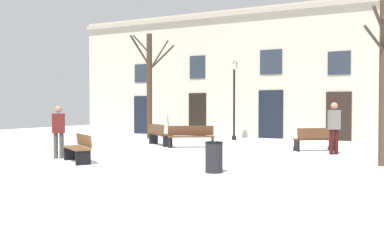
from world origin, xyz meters
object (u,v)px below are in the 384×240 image
(person_strolling, at_px, (59,129))
(litter_bin, at_px, (214,157))
(person_near_bench, at_px, (334,125))
(bench_near_center_tree, at_px, (191,136))
(streetlamp, at_px, (234,91))
(bench_back_to_back_left, at_px, (315,139))
(bench_near_lamp, at_px, (79,148))
(tree_foreground, at_px, (150,82))
(bench_back_to_back_right, at_px, (159,134))

(person_strolling, bearing_deg, litter_bin, -42.34)
(litter_bin, bearing_deg, person_near_bench, 74.74)
(person_near_bench, bearing_deg, bench_near_center_tree, 140.90)
(streetlamp, xyz_separation_m, bench_back_to_back_left, (4.87, -3.59, -1.91))
(litter_bin, relative_size, bench_near_lamp, 0.50)
(tree_foreground, distance_m, person_strolling, 9.48)
(streetlamp, xyz_separation_m, bench_near_lamp, (-0.35, -10.44, -1.92))
(bench_back_to_back_left, bearing_deg, bench_back_to_back_right, -32.29)
(tree_foreground, bearing_deg, bench_near_center_tree, -38.89)
(bench_back_to_back_left, distance_m, bench_back_to_back_right, 6.40)
(streetlamp, relative_size, bench_back_to_back_left, 2.60)
(bench_near_lamp, relative_size, person_near_bench, 0.87)
(tree_foreground, distance_m, litter_bin, 12.78)
(streetlamp, relative_size, bench_near_center_tree, 2.17)
(tree_foreground, height_order, bench_near_center_tree, tree_foreground)
(bench_near_lamp, bearing_deg, streetlamp, 121.25)
(bench_back_to_back_right, bearing_deg, litter_bin, 168.95)
(tree_foreground, height_order, bench_back_to_back_right, tree_foreground)
(litter_bin, bearing_deg, bench_back_to_back_left, 83.79)
(streetlamp, distance_m, bench_near_center_tree, 4.96)
(person_strolling, bearing_deg, streetlamp, 43.04)
(tree_foreground, xyz_separation_m, streetlamp, (4.19, 1.05, -0.52))
(tree_foreground, bearing_deg, bench_near_lamp, -67.74)
(bench_back_to_back_right, bearing_deg, streetlamp, -72.53)
(person_strolling, bearing_deg, tree_foreground, 68.36)
(bench_back_to_back_right, bearing_deg, bench_near_lamp, 136.79)
(bench_back_to_back_left, relative_size, bench_near_center_tree, 0.83)
(streetlamp, height_order, bench_near_center_tree, streetlamp)
(tree_foreground, xyz_separation_m, bench_near_center_tree, (4.38, -3.53, -2.40))
(litter_bin, xyz_separation_m, bench_back_to_back_left, (0.74, 6.84, 0.04))
(person_strolling, bearing_deg, bench_back_to_back_left, 6.76)
(litter_bin, xyz_separation_m, bench_near_lamp, (-4.47, -0.01, 0.03))
(tree_foreground, height_order, streetlamp, tree_foreground)
(bench_back_to_back_left, height_order, person_near_bench, person_near_bench)
(bench_near_center_tree, height_order, person_near_bench, person_near_bench)
(litter_bin, distance_m, person_strolling, 5.78)
(litter_bin, distance_m, bench_near_lamp, 4.47)
(bench_back_to_back_left, xyz_separation_m, bench_back_to_back_right, (-6.35, -0.76, 0.04))
(bench_near_lamp, height_order, person_near_bench, person_near_bench)
(person_strolling, height_order, person_near_bench, person_near_bench)
(bench_near_lamp, height_order, person_strolling, person_strolling)
(bench_near_center_tree, bearing_deg, streetlamp, 57.92)
(bench_back_to_back_right, xyz_separation_m, person_near_bench, (7.23, -0.13, 0.53))
(tree_foreground, relative_size, person_strolling, 3.14)
(bench_near_lamp, bearing_deg, bench_back_to_back_right, 133.70)
(bench_near_center_tree, bearing_deg, bench_near_lamp, -129.56)
(streetlamp, bearing_deg, person_strolling, -99.20)
(bench_back_to_back_left, bearing_deg, streetlamp, -75.53)
(person_strolling, bearing_deg, person_near_bench, -1.04)
(bench_back_to_back_right, height_order, person_strolling, person_strolling)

